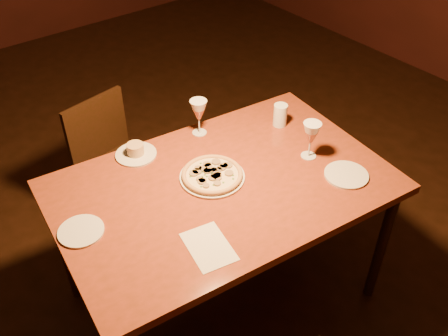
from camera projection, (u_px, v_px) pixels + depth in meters
floor at (203, 265)px, 2.86m from camera, size 7.00×7.00×0.00m
dining_table at (223, 195)px, 2.25m from camera, size 1.57×1.11×0.79m
chair_far at (114, 159)px, 2.87m from camera, size 0.45×0.45×0.81m
pizza_plate at (212, 175)px, 2.23m from camera, size 0.29×0.29×0.03m
ramekin_saucer at (136, 152)px, 2.35m from camera, size 0.20×0.20×0.06m
wine_glass_far at (199, 117)px, 2.45m from camera, size 0.08×0.08×0.19m
wine_glass_right at (310, 140)px, 2.30m from camera, size 0.08×0.08×0.19m
water_tumbler at (280, 115)px, 2.53m from camera, size 0.07×0.07×0.12m
side_plate_left at (81, 231)px, 1.98m from camera, size 0.18×0.18×0.01m
side_plate_near at (346, 175)px, 2.24m from camera, size 0.20×0.20×0.01m
menu_card at (209, 247)px, 1.92m from camera, size 0.20×0.25×0.00m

